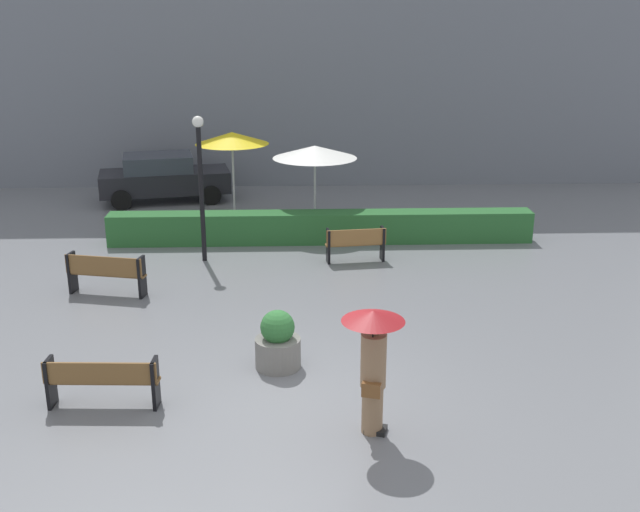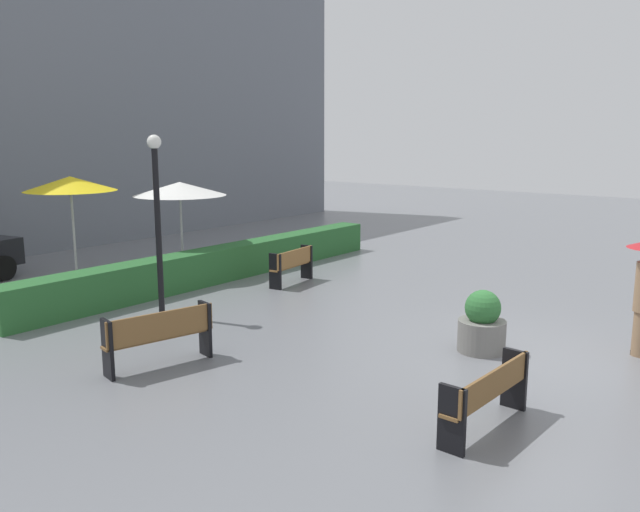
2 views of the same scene
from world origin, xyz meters
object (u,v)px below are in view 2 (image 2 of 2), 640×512
object	(u,v)px
bench_back_row	(293,263)
planter_pot	(482,325)
patio_umbrella_white	(180,189)
patio_umbrella_yellow	(70,184)
bench_near_left	(488,392)
bench_far_left	(160,334)
lamp_post	(157,206)

from	to	relation	value
bench_back_row	planter_pot	xyz separation A→B (m)	(-1.86, -5.83, -0.05)
patio_umbrella_white	patio_umbrella_yellow	bearing A→B (deg)	154.96
bench_near_left	planter_pot	world-z (taller)	planter_pot
bench_far_left	planter_pot	size ratio (longest dim) A/B	1.68
bench_far_left	lamp_post	size ratio (longest dim) A/B	0.49
lamp_post	patio_umbrella_white	xyz separation A→B (m)	(2.90, 2.78, 0.00)
bench_near_left	lamp_post	bearing A→B (deg)	83.96
bench_back_row	patio_umbrella_white	distance (m)	3.62
planter_pot	patio_umbrella_yellow	distance (m)	10.29
bench_near_left	patio_umbrella_white	bearing A→B (deg)	70.14
bench_near_left	patio_umbrella_white	distance (m)	10.97
bench_near_left	patio_umbrella_white	xyz separation A→B (m)	(3.68, 10.19, 1.77)
patio_umbrella_yellow	patio_umbrella_white	bearing A→B (deg)	-25.04
planter_pot	patio_umbrella_white	xyz separation A→B (m)	(0.92, 8.86, 1.80)
lamp_post	patio_umbrella_yellow	distance (m)	3.94
bench_back_row	patio_umbrella_yellow	size ratio (longest dim) A/B	0.58
bench_back_row	patio_umbrella_white	world-z (taller)	patio_umbrella_white
bench_far_left	patio_umbrella_yellow	size ratio (longest dim) A/B	0.68
bench_near_left	lamp_post	xyz separation A→B (m)	(0.78, 7.41, 1.77)
patio_umbrella_yellow	bench_near_left	bearing A→B (deg)	-96.41
bench_back_row	patio_umbrella_yellow	xyz separation A→B (m)	(-3.35, 4.15, 1.97)
lamp_post	patio_umbrella_yellow	world-z (taller)	lamp_post
patio_umbrella_white	lamp_post	bearing A→B (deg)	-136.20
bench_far_left	bench_back_row	world-z (taller)	bench_far_left
bench_far_left	patio_umbrella_yellow	world-z (taller)	patio_umbrella_yellow
lamp_post	patio_umbrella_yellow	size ratio (longest dim) A/B	1.37
bench_near_left	bench_far_left	size ratio (longest dim) A/B	1.00
lamp_post	patio_umbrella_white	world-z (taller)	lamp_post
bench_back_row	lamp_post	distance (m)	4.22
bench_near_left	bench_far_left	xyz separation A→B (m)	(-1.12, 5.03, 0.06)
bench_near_left	patio_umbrella_white	world-z (taller)	patio_umbrella_white
lamp_post	patio_umbrella_yellow	xyz separation A→B (m)	(0.49, 3.90, 0.23)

